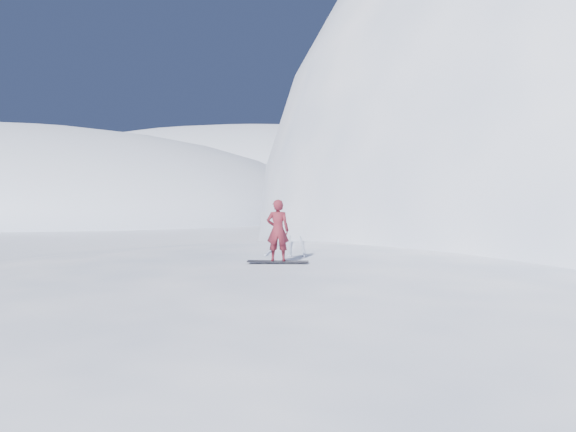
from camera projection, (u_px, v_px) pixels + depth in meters
name	position (u px, v px, depth m)	size (l,w,h in m)	color
ground	(293.00, 369.00, 13.15)	(400.00, 400.00, 0.00)	white
near_ridge	(353.00, 339.00, 15.79)	(36.00, 28.00, 4.80)	white
peak_shoulder	(566.00, 267.00, 29.92)	(28.00, 24.00, 18.00)	white
far_ridge_c	(242.00, 205.00, 129.55)	(140.00, 90.00, 36.00)	white
wind_bumps	(292.00, 343.00, 15.34)	(16.00, 14.40, 1.00)	white
snowboard	(278.00, 261.00, 14.00)	(1.53, 0.29, 0.03)	black
snowboarder	(278.00, 230.00, 13.96)	(0.56, 0.37, 1.54)	maroon
vapor_plume	(11.00, 222.00, 68.10)	(9.44, 7.55, 6.61)	white
board_tracks	(290.00, 244.00, 18.25)	(2.17, 5.92, 0.04)	silver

